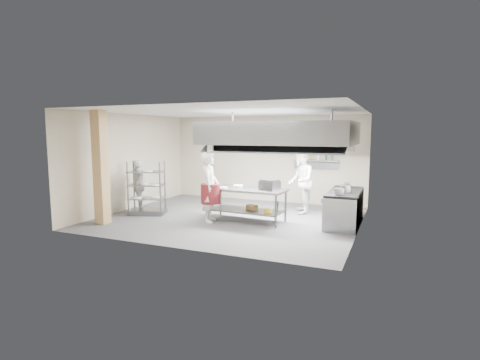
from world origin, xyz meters
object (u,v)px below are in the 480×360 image
at_px(pass_rack, 147,188).
at_px(chef_plating, 139,186).
at_px(stockpot, 345,189).
at_px(chef_line, 301,181).
at_px(cooking_range, 344,209).
at_px(chef_head, 210,187).
at_px(island, 246,205).
at_px(griddle, 270,185).

height_order(pass_rack, chef_plating, chef_plating).
bearing_deg(stockpot, chef_line, 140.63).
height_order(cooking_range, chef_head, chef_head).
distance_m(chef_head, chef_plating, 2.59).
bearing_deg(cooking_range, chef_plating, -172.15).
xyz_separation_m(cooking_range, chef_plating, (-6.01, -0.83, 0.38)).
bearing_deg(pass_rack, chef_head, -21.39).
relative_size(chef_line, chef_plating, 1.22).
distance_m(cooking_range, chef_head, 3.64).
xyz_separation_m(island, cooking_range, (2.54, 0.67, -0.04)).
bearing_deg(cooking_range, stockpot, -82.59).
relative_size(griddle, stockpot, 1.81).
relative_size(pass_rack, cooking_range, 0.79).
distance_m(island, stockpot, 2.66).
xyz_separation_m(pass_rack, chef_line, (4.16, 1.91, 0.19)).
distance_m(island, chef_line, 2.00).
xyz_separation_m(chef_line, stockpot, (1.45, -1.19, 0.01)).
distance_m(island, pass_rack, 3.07).
height_order(chef_plating, stockpot, chef_plating).
distance_m(island, chef_plating, 3.49).
bearing_deg(griddle, stockpot, 28.08).
bearing_deg(stockpot, chef_head, -166.73).
bearing_deg(cooking_range, griddle, -162.93).
height_order(cooking_range, chef_line, chef_line).
xyz_separation_m(chef_line, chef_plating, (-4.60, -1.73, -0.18)).
xyz_separation_m(chef_head, chef_line, (2.02, 2.01, 0.03)).
bearing_deg(chef_line, stockpot, 35.34).
bearing_deg(chef_head, chef_line, -62.07).
height_order(island, pass_rack, pass_rack).
distance_m(island, chef_head, 1.11).
height_order(pass_rack, griddle, pass_rack).
xyz_separation_m(island, chef_head, (-0.90, -0.43, 0.50)).
relative_size(pass_rack, chef_plating, 0.99).
xyz_separation_m(cooking_range, chef_line, (-1.41, 0.90, 0.56)).
distance_m(pass_rack, chef_plating, 0.47).
bearing_deg(cooking_range, chef_head, -162.21).
distance_m(pass_rack, chef_line, 4.58).
relative_size(island, chef_plating, 1.36).
height_order(pass_rack, stockpot, pass_rack).
distance_m(pass_rack, cooking_range, 5.68).
relative_size(island, pass_rack, 1.38).
distance_m(cooking_range, stockpot, 0.64).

